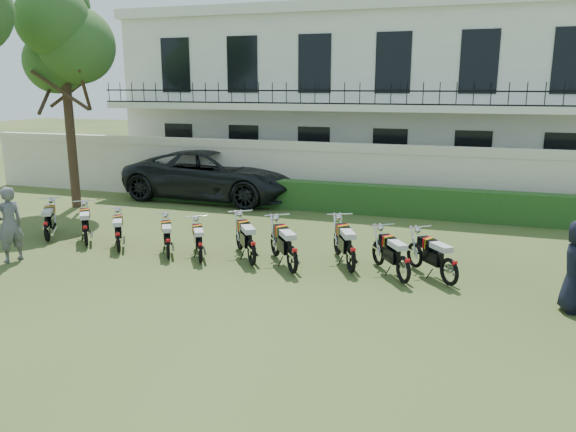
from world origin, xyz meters
name	(u,v)px	position (x,y,z in m)	size (l,w,h in m)	color
ground	(259,276)	(0.00, 0.00, 0.00)	(100.00, 100.00, 0.00)	#30431B
perimeter_wall	(339,175)	(0.00, 8.00, 1.17)	(30.00, 0.35, 2.30)	beige
hedge	(362,199)	(1.00, 7.20, 0.50)	(18.00, 0.60, 1.00)	#1A4017
building	(370,99)	(0.00, 13.96, 3.71)	(20.40, 9.60, 7.40)	silver
tree_west_near	(63,37)	(-8.96, 5.00, 5.89)	(3.40, 3.20, 7.90)	#473323
motorcycle_0	(47,226)	(-6.65, 0.80, 0.48)	(1.13, 1.65, 1.04)	black
motorcycle_1	(85,230)	(-5.33, 0.77, 0.48)	(1.24, 1.59, 1.05)	black
motorcycle_2	(118,236)	(-4.15, 0.54, 0.46)	(1.07, 1.56, 0.99)	black
motorcycle_3	(168,243)	(-2.63, 0.45, 0.45)	(1.01, 1.55, 0.97)	black
motorcycle_4	(200,247)	(-1.70, 0.41, 0.44)	(0.98, 1.54, 0.95)	black
motorcycle_5	(252,246)	(-0.42, 0.61, 0.51)	(1.24, 1.72, 1.11)	black
motorcycle_6	(292,253)	(0.70, 0.35, 0.52)	(1.29, 1.76, 1.14)	black
motorcycle_7	(351,252)	(1.98, 0.83, 0.52)	(1.03, 1.92, 1.13)	black
motorcycle_8	(404,263)	(3.23, 0.48, 0.49)	(1.15, 1.68, 1.06)	black
motorcycle_9	(450,265)	(4.20, 0.65, 0.49)	(1.31, 1.57, 1.06)	black
suv	(215,175)	(-4.84, 7.87, 0.95)	(3.14, 6.82, 1.89)	black
inspector	(9,225)	(-6.27, -0.87, 0.95)	(0.69, 0.45, 1.89)	slate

